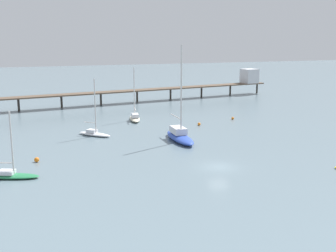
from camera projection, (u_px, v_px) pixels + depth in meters
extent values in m
plane|color=slate|center=(219.00, 167.00, 54.60)|extent=(400.00, 400.00, 0.00)
cube|color=brown|center=(119.00, 92.00, 105.17)|extent=(87.36, 15.89, 0.30)
cylinder|color=#38332D|center=(19.00, 105.00, 94.72)|extent=(0.50, 0.50, 2.89)
cylinder|color=#38332D|center=(62.00, 102.00, 99.03)|extent=(0.50, 0.50, 2.89)
cylinder|color=#38332D|center=(101.00, 99.00, 103.34)|extent=(0.50, 0.50, 2.89)
cylinder|color=#38332D|center=(137.00, 97.00, 107.65)|extent=(0.50, 0.50, 2.89)
cylinder|color=#38332D|center=(171.00, 94.00, 111.96)|extent=(0.50, 0.50, 2.89)
cylinder|color=#38332D|center=(201.00, 92.00, 116.26)|extent=(0.50, 0.50, 2.89)
cylinder|color=#38332D|center=(230.00, 90.00, 120.57)|extent=(0.50, 0.50, 2.89)
cylinder|color=#38332D|center=(257.00, 88.00, 124.88)|extent=(0.50, 0.50, 2.89)
cube|color=silver|center=(249.00, 76.00, 122.77)|extent=(4.48, 4.48, 4.00)
ellipsoid|color=#287F4C|center=(11.00, 176.00, 50.34)|extent=(6.93, 4.37, 0.47)
cube|color=silver|center=(7.00, 172.00, 50.28)|extent=(2.21, 1.95, 0.44)
cylinder|color=silver|center=(12.00, 143.00, 49.50)|extent=(0.20, 0.20, 7.50)
cylinder|color=silver|center=(0.00, 163.00, 50.09)|extent=(3.04, 1.39, 0.16)
ellipsoid|color=beige|center=(135.00, 119.00, 84.71)|extent=(3.12, 7.16, 0.73)
cube|color=silver|center=(135.00, 116.00, 84.03)|extent=(1.71, 2.43, 0.71)
cylinder|color=silver|center=(134.00, 92.00, 83.98)|extent=(0.20, 0.20, 9.72)
cylinder|color=silver|center=(135.00, 109.00, 82.97)|extent=(0.77, 3.37, 0.16)
ellipsoid|color=#2D4CB7|center=(180.00, 138.00, 68.09)|extent=(2.95, 10.01, 1.06)
cube|color=silver|center=(178.00, 130.00, 68.62)|extent=(1.98, 3.49, 1.02)
cylinder|color=silver|center=(181.00, 91.00, 66.08)|extent=(0.24, 0.24, 14.03)
cylinder|color=silver|center=(176.00, 117.00, 69.28)|extent=(0.30, 4.90, 0.19)
ellipsoid|color=white|center=(95.00, 134.00, 71.63)|extent=(5.51, 5.85, 0.56)
cube|color=silver|center=(92.00, 131.00, 71.76)|extent=(2.00, 2.04, 0.48)
cylinder|color=silver|center=(95.00, 106.00, 70.50)|extent=(0.20, 0.20, 9.00)
cylinder|color=silver|center=(90.00, 123.00, 71.66)|extent=(1.73, 1.90, 0.16)
sphere|color=orange|center=(37.00, 160.00, 56.64)|extent=(0.66, 0.66, 0.66)
sphere|color=orange|center=(199.00, 124.00, 79.86)|extent=(0.57, 0.57, 0.57)
sphere|color=orange|center=(233.00, 118.00, 85.56)|extent=(0.55, 0.55, 0.55)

